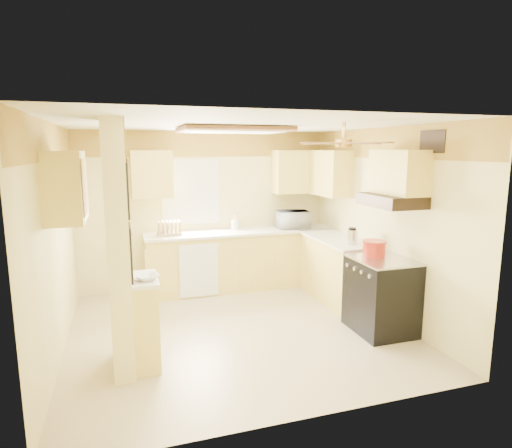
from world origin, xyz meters
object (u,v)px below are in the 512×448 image
object	(u,v)px
dutch_oven	(374,248)
kettle	(352,236)
microwave	(293,219)
bowl	(147,277)
stove	(381,295)

from	to	relation	value
dutch_oven	kettle	size ratio (longest dim) A/B	1.27
microwave	bowl	world-z (taller)	microwave
microwave	dutch_oven	bearing A→B (deg)	103.11
dutch_oven	kettle	distance (m)	0.58
bowl	kettle	bearing A→B (deg)	16.55
stove	bowl	distance (m)	2.82
microwave	bowl	distance (m)	3.31
stove	microwave	size ratio (longest dim) A/B	1.79
stove	bowl	size ratio (longest dim) A/B	4.05
bowl	dutch_oven	size ratio (longest dim) A/B	0.77
bowl	dutch_oven	world-z (taller)	dutch_oven
kettle	dutch_oven	bearing A→B (deg)	-92.77
dutch_oven	bowl	bearing A→B (deg)	-174.94
bowl	microwave	bearing A→B (deg)	41.78
stove	bowl	bearing A→B (deg)	-178.11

